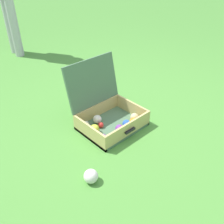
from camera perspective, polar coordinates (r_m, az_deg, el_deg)
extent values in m
plane|color=#4C8C38|center=(2.26, 0.98, -2.87)|extent=(16.00, 16.00, 0.00)
cube|color=#4C7051|center=(2.23, 0.00, -3.15)|extent=(0.53, 0.41, 0.03)
cube|color=tan|center=(2.06, -5.23, -4.70)|extent=(0.02, 0.41, 0.15)
cube|color=tan|center=(2.34, 4.58, 0.66)|extent=(0.02, 0.41, 0.15)
cube|color=tan|center=(2.08, 3.74, -4.16)|extent=(0.50, 0.02, 0.15)
cube|color=tan|center=(2.31, -3.36, 0.23)|extent=(0.50, 0.02, 0.15)
cube|color=#4C7051|center=(2.21, -4.51, 6.78)|extent=(0.53, 0.11, 0.41)
cube|color=black|center=(2.06, 4.17, -4.29)|extent=(0.11, 0.02, 0.02)
sphere|color=white|center=(2.22, -3.37, -1.66)|extent=(0.08, 0.08, 0.08)
sphere|color=purple|center=(2.03, -2.07, -5.88)|extent=(0.06, 0.06, 0.06)
sphere|color=purple|center=(2.12, 1.69, -3.80)|extent=(0.07, 0.07, 0.07)
sphere|color=white|center=(2.18, -6.01, -2.85)|extent=(0.06, 0.06, 0.06)
sphere|color=blue|center=(2.17, 3.32, -2.70)|extent=(0.07, 0.07, 0.07)
sphere|color=#D1B784|center=(2.25, 5.16, -1.21)|extent=(0.08, 0.08, 0.08)
sphere|color=#CCDB38|center=(2.11, -3.99, -3.88)|extent=(0.08, 0.08, 0.08)
sphere|color=red|center=(2.18, -2.58, -2.97)|extent=(0.05, 0.05, 0.05)
sphere|color=orange|center=(2.19, 4.98, -2.28)|extent=(0.08, 0.08, 0.08)
sphere|color=white|center=(1.75, -4.84, -14.41)|extent=(0.10, 0.10, 0.10)
cylinder|color=#B2B2B7|center=(4.05, -22.37, 18.20)|extent=(0.12, 0.12, 0.84)
cylinder|color=#B2B2B7|center=(3.88, -21.47, 17.79)|extent=(0.12, 0.12, 0.84)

